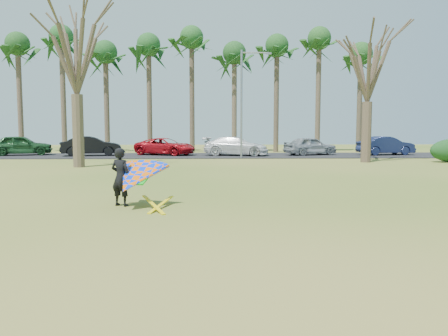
{
  "coord_description": "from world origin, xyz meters",
  "views": [
    {
      "loc": [
        -0.45,
        -10.61,
        2.25
      ],
      "look_at": [
        0.0,
        2.0,
        1.1
      ],
      "focal_mm": 35.0,
      "sensor_mm": 36.0,
      "label": 1
    }
  ],
  "objects_px": {
    "streetlight": "(244,98)",
    "car_3": "(236,146)",
    "bare_tree_left": "(76,46)",
    "car_1": "(91,146)",
    "kite_flyer": "(133,178)",
    "car_4": "(310,146)",
    "car_5": "(386,146)",
    "car_0": "(21,145)",
    "bare_tree_right": "(368,62)",
    "car_2": "(165,146)"
  },
  "relations": [
    {
      "from": "streetlight",
      "to": "bare_tree_left",
      "type": "bearing_deg",
      "value": -145.43
    },
    {
      "from": "car_3",
      "to": "kite_flyer",
      "type": "height_order",
      "value": "kite_flyer"
    },
    {
      "from": "bare_tree_left",
      "to": "car_4",
      "type": "height_order",
      "value": "bare_tree_left"
    },
    {
      "from": "car_4",
      "to": "kite_flyer",
      "type": "relative_size",
      "value": 1.85
    },
    {
      "from": "car_3",
      "to": "car_4",
      "type": "height_order",
      "value": "car_3"
    },
    {
      "from": "bare_tree_right",
      "to": "car_5",
      "type": "height_order",
      "value": "bare_tree_right"
    },
    {
      "from": "bare_tree_right",
      "to": "car_5",
      "type": "distance_m",
      "value": 9.97
    },
    {
      "from": "car_3",
      "to": "car_4",
      "type": "xyz_separation_m",
      "value": [
        6.15,
        0.45,
        -0.01
      ]
    },
    {
      "from": "car_2",
      "to": "kite_flyer",
      "type": "relative_size",
      "value": 2.1
    },
    {
      "from": "bare_tree_right",
      "to": "car_4",
      "type": "height_order",
      "value": "bare_tree_right"
    },
    {
      "from": "car_1",
      "to": "streetlight",
      "type": "bearing_deg",
      "value": -114.08
    },
    {
      "from": "streetlight",
      "to": "car_5",
      "type": "xyz_separation_m",
      "value": [
        12.05,
        2.98,
        -3.64
      ]
    },
    {
      "from": "car_4",
      "to": "kite_flyer",
      "type": "height_order",
      "value": "kite_flyer"
    },
    {
      "from": "kite_flyer",
      "to": "car_1",
      "type": "bearing_deg",
      "value": 107.57
    },
    {
      "from": "bare_tree_left",
      "to": "car_2",
      "type": "xyz_separation_m",
      "value": [
        3.98,
        10.54,
        -6.16
      ]
    },
    {
      "from": "bare_tree_right",
      "to": "streetlight",
      "type": "xyz_separation_m",
      "value": [
        -7.84,
        4.0,
        -2.1
      ]
    },
    {
      "from": "bare_tree_left",
      "to": "car_0",
      "type": "relative_size",
      "value": 2.01
    },
    {
      "from": "car_0",
      "to": "car_5",
      "type": "bearing_deg",
      "value": -108.14
    },
    {
      "from": "streetlight",
      "to": "car_3",
      "type": "height_order",
      "value": "streetlight"
    },
    {
      "from": "car_0",
      "to": "bare_tree_left",
      "type": "bearing_deg",
      "value": -160.65
    },
    {
      "from": "car_2",
      "to": "kite_flyer",
      "type": "xyz_separation_m",
      "value": [
        1.43,
        -23.74,
        0.09
      ]
    },
    {
      "from": "car_2",
      "to": "streetlight",
      "type": "bearing_deg",
      "value": -95.67
    },
    {
      "from": "car_0",
      "to": "car_4",
      "type": "xyz_separation_m",
      "value": [
        23.71,
        -0.52,
        -0.07
      ]
    },
    {
      "from": "bare_tree_right",
      "to": "streetlight",
      "type": "distance_m",
      "value": 9.05
    },
    {
      "from": "car_1",
      "to": "car_4",
      "type": "bearing_deg",
      "value": -100.15
    },
    {
      "from": "car_1",
      "to": "car_5",
      "type": "height_order",
      "value": "car_1"
    },
    {
      "from": "car_4",
      "to": "car_1",
      "type": "bearing_deg",
      "value": 70.94
    },
    {
      "from": "bare_tree_left",
      "to": "streetlight",
      "type": "distance_m",
      "value": 12.58
    },
    {
      "from": "streetlight",
      "to": "car_2",
      "type": "xyz_separation_m",
      "value": [
        -6.18,
        3.54,
        -3.71
      ]
    },
    {
      "from": "bare_tree_right",
      "to": "car_1",
      "type": "distance_m",
      "value": 21.76
    },
    {
      "from": "car_0",
      "to": "car_2",
      "type": "distance_m",
      "value": 11.77
    },
    {
      "from": "bare_tree_right",
      "to": "car_3",
      "type": "height_order",
      "value": "bare_tree_right"
    },
    {
      "from": "car_2",
      "to": "car_0",
      "type": "bearing_deg",
      "value": 113.85
    },
    {
      "from": "car_5",
      "to": "kite_flyer",
      "type": "bearing_deg",
      "value": 133.21
    },
    {
      "from": "bare_tree_right",
      "to": "car_0",
      "type": "height_order",
      "value": "bare_tree_right"
    },
    {
      "from": "car_4",
      "to": "car_5",
      "type": "height_order",
      "value": "car_5"
    },
    {
      "from": "car_1",
      "to": "bare_tree_left",
      "type": "bearing_deg",
      "value": 179.74
    },
    {
      "from": "car_1",
      "to": "car_4",
      "type": "height_order",
      "value": "car_1"
    },
    {
      "from": "car_3",
      "to": "streetlight",
      "type": "bearing_deg",
      "value": -157.54
    },
    {
      "from": "streetlight",
      "to": "car_5",
      "type": "distance_m",
      "value": 12.93
    },
    {
      "from": "car_1",
      "to": "car_2",
      "type": "height_order",
      "value": "car_1"
    },
    {
      "from": "bare_tree_left",
      "to": "car_1",
      "type": "bearing_deg",
      "value": 100.79
    },
    {
      "from": "car_1",
      "to": "car_3",
      "type": "relative_size",
      "value": 0.9
    },
    {
      "from": "car_0",
      "to": "car_3",
      "type": "height_order",
      "value": "car_0"
    },
    {
      "from": "bare_tree_right",
      "to": "kite_flyer",
      "type": "distance_m",
      "value": 21.3
    },
    {
      "from": "streetlight",
      "to": "car_1",
      "type": "xyz_separation_m",
      "value": [
        -12.02,
        2.78,
        -3.63
      ]
    },
    {
      "from": "car_0",
      "to": "car_1",
      "type": "xyz_separation_m",
      "value": [
        5.92,
        -0.81,
        -0.05
      ]
    },
    {
      "from": "streetlight",
      "to": "car_0",
      "type": "bearing_deg",
      "value": 168.7
    },
    {
      "from": "bare_tree_left",
      "to": "car_5",
      "type": "height_order",
      "value": "bare_tree_left"
    },
    {
      "from": "car_2",
      "to": "car_3",
      "type": "height_order",
      "value": "car_3"
    }
  ]
}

